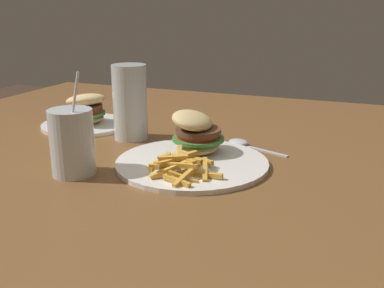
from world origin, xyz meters
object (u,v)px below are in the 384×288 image
Objects in this scene: meal_plate_near at (193,149)px; beer_glass at (130,103)px; spoon at (241,143)px; juice_glass at (72,144)px; meal_plate_far at (85,115)px.

beer_glass is at bearing 62.95° from meal_plate_near.
beer_glass is 0.29m from spoon.
meal_plate_far is (0.31, 0.18, -0.03)m from juice_glass.
beer_glass is at bearing 28.97° from spoon.
spoon is (0.04, -0.27, -0.08)m from beer_glass.
spoon is (0.30, -0.26, -0.05)m from juice_glass.
meal_plate_far is at bearing 30.79° from juice_glass.
beer_glass is 0.78× the size of meal_plate_far.
meal_plate_far reaches higher than spoon.
beer_glass is 0.26m from juice_glass.
juice_glass reaches higher than beer_glass.
meal_plate_near reaches higher than spoon.
meal_plate_near is 1.55× the size of juice_glass.
meal_plate_near is 0.41m from meal_plate_far.
meal_plate_near is 0.25m from juice_glass.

